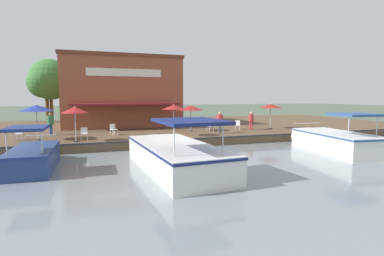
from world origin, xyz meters
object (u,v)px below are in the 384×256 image
patio_umbrella_back_row (75,110)px  motorboat_second_along (330,140)px  cafe_chair_back_row_seat (84,133)px  patio_umbrella_near_quay_edge (36,108)px  cafe_chair_facing_river (113,129)px  cafe_chair_beside_entrance (210,126)px  motorboat_fourth_along (170,152)px  cafe_chair_far_corner_seat (19,133)px  person_near_entrance (50,121)px  motorboat_nearest_quay (35,155)px  person_mid_patio (251,119)px  person_at_quay_edge (220,120)px  tree_upstream_bank (45,80)px  patio_umbrella_far_corner (191,108)px  patio_umbrella_mid_patio_right (271,106)px  cafe_chair_under_first_umbrella (238,125)px  tree_downstream_bank (48,80)px  waterfront_restaurant (120,92)px  patio_umbrella_by_entrance (174,107)px

patio_umbrella_back_row → motorboat_second_along: size_ratio=0.32×
cafe_chair_back_row_seat → patio_umbrella_near_quay_edge: bearing=-107.5°
cafe_chair_facing_river → cafe_chair_beside_entrance: same height
patio_umbrella_near_quay_edge → motorboat_fourth_along: (8.30, 7.20, -2.01)m
patio_umbrella_back_row → cafe_chair_far_corner_seat: bearing=-118.6°
person_near_entrance → motorboat_nearest_quay: (8.98, 0.27, -1.00)m
person_mid_patio → person_at_quay_edge: person_at_quay_edge is taller
cafe_chair_far_corner_seat → motorboat_second_along: 20.77m
patio_umbrella_back_row → cafe_chair_far_corner_seat: (-2.02, -3.71, -1.62)m
tree_upstream_bank → motorboat_second_along: bearing=39.5°
cafe_chair_beside_entrance → motorboat_second_along: motorboat_second_along is taller
patio_umbrella_far_corner → tree_upstream_bank: size_ratio=0.34×
motorboat_nearest_quay → tree_upstream_bank: bearing=-174.2°
cafe_chair_facing_river → motorboat_fourth_along: motorboat_fourth_along is taller
person_mid_patio → tree_upstream_bank: tree_upstream_bank is taller
cafe_chair_facing_river → person_mid_patio: size_ratio=0.52×
patio_umbrella_mid_patio_right → motorboat_fourth_along: bearing=-51.8°
patio_umbrella_back_row → patio_umbrella_near_quay_edge: bearing=-123.2°
cafe_chair_far_corner_seat → person_mid_patio: (-0.59, 18.29, 0.53)m
cafe_chair_under_first_umbrella → tree_downstream_bank: (-15.07, -17.01, 4.39)m
person_mid_patio → tree_upstream_bank: size_ratio=0.24×
patio_umbrella_near_quay_edge → tree_upstream_bank: size_ratio=0.36×
waterfront_restaurant → tree_downstream_bank: (-6.09, -7.64, 1.38)m
patio_umbrella_back_row → cafe_chair_facing_river: bearing=137.9°
patio_umbrella_far_corner → tree_downstream_bank: bearing=-139.0°
person_near_entrance → person_at_quay_edge: size_ratio=0.98×
patio_umbrella_back_row → waterfront_restaurant: bearing=161.3°
person_near_entrance → person_at_quay_edge: person_at_quay_edge is taller
patio_umbrella_near_quay_edge → tree_upstream_bank: tree_upstream_bank is taller
patio_umbrella_back_row → cafe_chair_facing_river: (-2.89, 2.61, -1.62)m
patio_umbrella_by_entrance → motorboat_fourth_along: (7.14, -2.13, -2.00)m
cafe_chair_facing_river → tree_downstream_bank: bearing=-157.7°
waterfront_restaurant → person_mid_patio: waterfront_restaurant is taller
patio_umbrella_by_entrance → cafe_chair_back_row_seat: 6.54m
patio_umbrella_far_corner → cafe_chair_under_first_umbrella: size_ratio=2.66×
patio_umbrella_far_corner → patio_umbrella_near_quay_edge: 11.77m
patio_umbrella_by_entrance → cafe_chair_back_row_seat: patio_umbrella_by_entrance is taller
cafe_chair_facing_river → cafe_chair_far_corner_seat: (0.87, -6.32, 0.00)m
cafe_chair_under_first_umbrella → tree_upstream_bank: size_ratio=0.13×
cafe_chair_facing_river → tree_upstream_bank: (-15.14, -6.61, 4.43)m
cafe_chair_facing_river → tree_downstream_bank: size_ratio=0.11×
person_at_quay_edge → patio_umbrella_back_row: bearing=-84.6°
motorboat_fourth_along → tree_downstream_bank: 26.45m
cafe_chair_under_first_umbrella → cafe_chair_back_row_seat: size_ratio=1.00×
cafe_chair_under_first_umbrella → tree_downstream_bank: size_ratio=0.11×
cafe_chair_beside_entrance → patio_umbrella_near_quay_edge: bearing=-85.5°
cafe_chair_back_row_seat → patio_umbrella_far_corner: bearing=107.2°
patio_umbrella_far_corner → motorboat_second_along: bearing=35.3°
cafe_chair_far_corner_seat → person_mid_patio: 18.31m
waterfront_restaurant → person_near_entrance: (7.65, -6.02, -2.40)m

